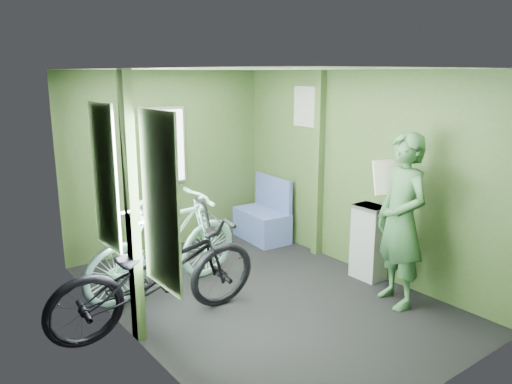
% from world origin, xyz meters
% --- Properties ---
extents(room, '(4.00, 4.02, 2.31)m').
position_xyz_m(room, '(-0.04, 0.04, 1.44)').
color(room, black).
rests_on(room, ground).
extents(bicycle_black, '(2.04, 0.91, 1.16)m').
position_xyz_m(bicycle_black, '(-1.12, 0.06, 0.00)').
color(bicycle_black, black).
rests_on(bicycle_black, ground).
extents(bicycle_mint, '(1.89, 0.87, 1.17)m').
position_xyz_m(bicycle_mint, '(-0.74, 0.66, 0.00)').
color(bicycle_mint, '#87C5B9').
rests_on(bicycle_mint, ground).
extents(passenger, '(0.59, 0.74, 1.73)m').
position_xyz_m(passenger, '(0.99, -0.93, 0.87)').
color(passenger, '#325D36').
rests_on(passenger, ground).
extents(waste_box, '(0.25, 0.35, 0.85)m').
position_xyz_m(waste_box, '(1.26, -0.33, 0.42)').
color(waste_box, gray).
rests_on(waste_box, ground).
extents(bench_seat, '(0.52, 0.86, 0.87)m').
position_xyz_m(bench_seat, '(1.14, 1.45, 0.26)').
color(bench_seat, navy).
rests_on(bench_seat, ground).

